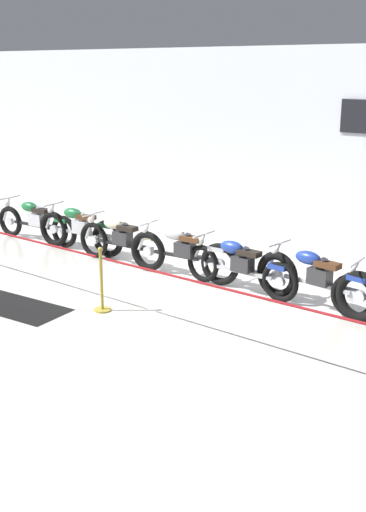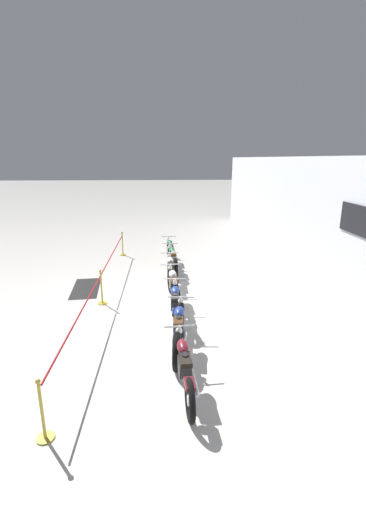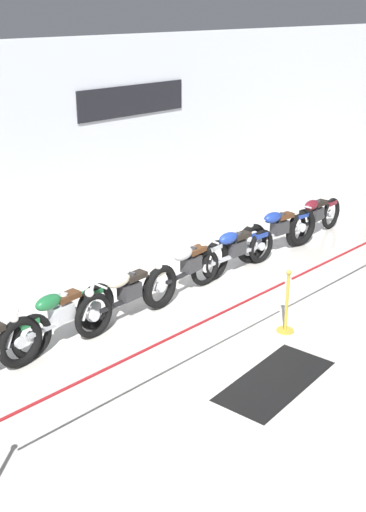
% 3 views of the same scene
% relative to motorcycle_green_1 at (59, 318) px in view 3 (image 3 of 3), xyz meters
% --- Properties ---
extents(ground_plane, '(120.00, 120.00, 0.00)m').
position_rel_motorcycle_green_1_xyz_m(ground_plane, '(2.71, -0.67, -0.47)').
color(ground_plane, silver).
extents(back_wall, '(28.00, 0.29, 4.20)m').
position_rel_motorcycle_green_1_xyz_m(back_wall, '(2.72, 4.45, 1.63)').
color(back_wall, silver).
rests_on(back_wall, ground).
extents(motorcycle_green_1, '(2.25, 0.62, 0.96)m').
position_rel_motorcycle_green_1_xyz_m(motorcycle_green_1, '(0.00, 0.00, 0.00)').
color(motorcycle_green_1, black).
rests_on(motorcycle_green_1, ground).
extents(motorcycle_cream_2, '(2.17, 0.62, 0.94)m').
position_rel_motorcycle_green_1_xyz_m(motorcycle_cream_2, '(1.26, -0.10, 0.00)').
color(motorcycle_cream_2, black).
rests_on(motorcycle_cream_2, ground).
extents(motorcycle_silver_3, '(2.33, 0.63, 0.96)m').
position_rel_motorcycle_green_1_xyz_m(motorcycle_silver_3, '(2.76, -0.04, 0.00)').
color(motorcycle_silver_3, black).
rests_on(motorcycle_silver_3, ground).
extents(motorcycle_blue_4, '(2.30, 0.62, 0.92)m').
position_rel_motorcycle_green_1_xyz_m(motorcycle_blue_4, '(4.00, -0.03, -0.01)').
color(motorcycle_blue_4, black).
rests_on(motorcycle_blue_4, ground).
extents(motorcycle_blue_5, '(2.34, 0.62, 0.98)m').
position_rel_motorcycle_green_1_xyz_m(motorcycle_blue_5, '(5.43, 0.01, 0.01)').
color(motorcycle_blue_5, black).
rests_on(motorcycle_blue_5, ground).
extents(motorcycle_maroon_6, '(2.25, 0.62, 0.94)m').
position_rel_motorcycle_green_1_xyz_m(motorcycle_maroon_6, '(6.82, 0.05, 0.00)').
color(motorcycle_maroon_6, black).
rests_on(motorcycle_maroon_6, ground).
extents(stanchion_far_left, '(10.41, 0.28, 1.05)m').
position_rel_motorcycle_green_1_xyz_m(stanchion_far_left, '(1.27, -2.15, 0.26)').
color(stanchion_far_left, gold).
rests_on(stanchion_far_left, ground).
extents(stanchion_mid_left, '(0.28, 0.28, 1.05)m').
position_rel_motorcycle_green_1_xyz_m(stanchion_mid_left, '(2.79, -2.15, -0.12)').
color(stanchion_mid_left, gold).
rests_on(stanchion_mid_left, ground).
extents(floor_banner, '(1.99, 1.03, 0.01)m').
position_rel_motorcycle_green_1_xyz_m(floor_banner, '(1.51, -2.91, -0.47)').
color(floor_banner, black).
rests_on(floor_banner, ground).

